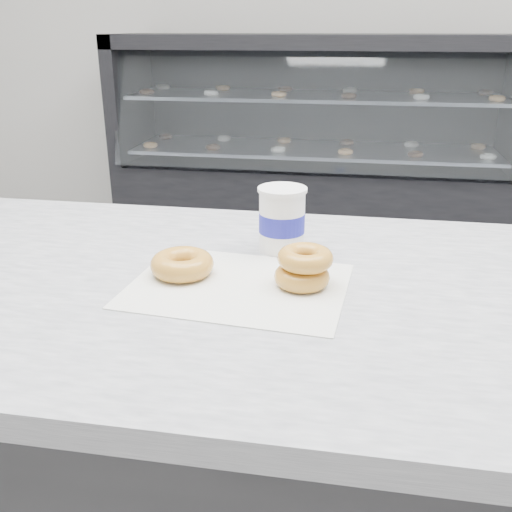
% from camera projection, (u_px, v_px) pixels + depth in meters
% --- Properties ---
extents(ground, '(5.00, 5.00, 0.00)m').
position_uv_depth(ground, '(255.00, 459.00, 1.83)').
color(ground, gray).
rests_on(ground, ground).
extents(counter, '(3.06, 0.76, 0.90)m').
position_uv_depth(counter, '(201.00, 488.00, 1.11)').
color(counter, '#333335').
rests_on(counter, ground).
extents(display_case, '(2.40, 0.74, 1.25)m').
position_uv_depth(display_case, '(313.00, 163.00, 3.58)').
color(display_case, black).
rests_on(display_case, ground).
extents(wax_paper, '(0.36, 0.29, 0.00)m').
position_uv_depth(wax_paper, '(238.00, 285.00, 0.91)').
color(wax_paper, silver).
rests_on(wax_paper, counter).
extents(donut_single, '(0.12, 0.12, 0.04)m').
position_uv_depth(donut_single, '(182.00, 264.00, 0.94)').
color(donut_single, gold).
rests_on(donut_single, wax_paper).
extents(donut_stack, '(0.13, 0.13, 0.06)m').
position_uv_depth(donut_stack, '(304.00, 267.00, 0.90)').
color(donut_stack, gold).
rests_on(donut_stack, wax_paper).
extents(coffee_cup, '(0.09, 0.09, 0.12)m').
position_uv_depth(coffee_cup, '(282.00, 219.00, 1.04)').
color(coffee_cup, white).
rests_on(coffee_cup, counter).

